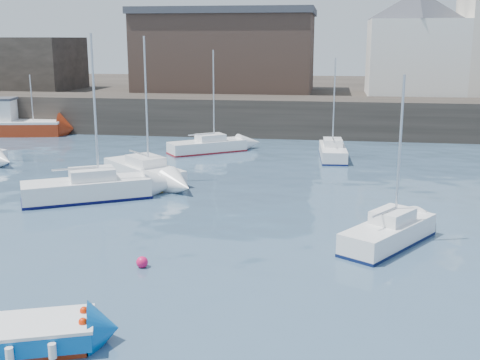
# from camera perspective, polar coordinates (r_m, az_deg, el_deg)

# --- Properties ---
(water) EXTENTS (220.00, 220.00, 0.00)m
(water) POSITION_cam_1_polar(r_m,az_deg,el_deg) (16.38, -6.55, -14.78)
(water) COLOR #2D4760
(water) RESTS_ON ground
(quay_wall) EXTENTS (90.00, 5.00, 3.00)m
(quay_wall) POSITION_cam_1_polar(r_m,az_deg,el_deg) (49.47, 4.04, 6.05)
(quay_wall) COLOR #28231E
(quay_wall) RESTS_ON ground
(land_strip) EXTENTS (90.00, 32.00, 2.80)m
(land_strip) POSITION_cam_1_polar(r_m,az_deg,el_deg) (67.33, 5.31, 7.85)
(land_strip) COLOR #28231E
(land_strip) RESTS_ON ground
(bldg_east_d) EXTENTS (11.14, 11.14, 8.95)m
(bldg_east_d) POSITION_cam_1_polar(r_m,az_deg,el_deg) (55.87, 16.30, 12.42)
(bldg_east_d) COLOR white
(bldg_east_d) RESTS_ON land_strip
(warehouse) EXTENTS (16.40, 10.40, 7.60)m
(warehouse) POSITION_cam_1_polar(r_m,az_deg,el_deg) (57.80, -1.28, 12.20)
(warehouse) COLOR #3D2D26
(warehouse) RESTS_ON land_strip
(bldg_west) EXTENTS (14.00, 8.00, 5.00)m
(bldg_west) POSITION_cam_1_polar(r_m,az_deg,el_deg) (64.45, -21.42, 10.25)
(bldg_west) COLOR #353028
(bldg_west) RESTS_ON land_strip
(blue_dinghy) EXTENTS (4.20, 2.89, 0.74)m
(blue_dinghy) POSITION_cam_1_polar(r_m,az_deg,el_deg) (16.57, -20.52, -13.67)
(blue_dinghy) COLOR maroon
(blue_dinghy) RESTS_ON ground
(fishing_boat) EXTENTS (7.75, 4.11, 4.87)m
(fishing_boat) POSITION_cam_1_polar(r_m,az_deg,el_deg) (52.54, -20.69, 5.04)
(fishing_boat) COLOR maroon
(fishing_boat) RESTS_ON ground
(sailboat_a) EXTENTS (6.27, 4.69, 7.93)m
(sailboat_a) POSITION_cam_1_polar(r_m,az_deg,el_deg) (30.23, -14.27, -0.79)
(sailboat_a) COLOR white
(sailboat_a) RESTS_ON ground
(sailboat_b) EXTENTS (5.72, 5.62, 7.82)m
(sailboat_b) POSITION_cam_1_polar(r_m,az_deg,el_deg) (33.75, -9.11, 0.82)
(sailboat_b) COLOR white
(sailboat_b) RESTS_ON ground
(sailboat_c) EXTENTS (4.00, 4.91, 6.41)m
(sailboat_c) POSITION_cam_1_polar(r_m,az_deg,el_deg) (23.61, 13.95, -4.87)
(sailboat_c) COLOR white
(sailboat_c) RESTS_ON ground
(sailboat_f) EXTENTS (1.91, 5.08, 6.49)m
(sailboat_f) POSITION_cam_1_polar(r_m,az_deg,el_deg) (39.98, 8.78, 2.69)
(sailboat_f) COLOR white
(sailboat_f) RESTS_ON ground
(sailboat_h) EXTENTS (5.39, 4.54, 6.94)m
(sailboat_h) POSITION_cam_1_polar(r_m,az_deg,el_deg) (41.70, -3.10, 3.26)
(sailboat_h) COLOR white
(sailboat_h) RESTS_ON ground
(buoy_near) EXTENTS (0.41, 0.41, 0.41)m
(buoy_near) POSITION_cam_1_polar(r_m,az_deg,el_deg) (21.19, -9.25, -8.16)
(buoy_near) COLOR #E21253
(buoy_near) RESTS_ON ground
(buoy_far) EXTENTS (0.41, 0.41, 0.41)m
(buoy_far) POSITION_cam_1_polar(r_m,az_deg,el_deg) (31.83, -10.73, -0.94)
(buoy_far) COLOR #E21253
(buoy_far) RESTS_ON ground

